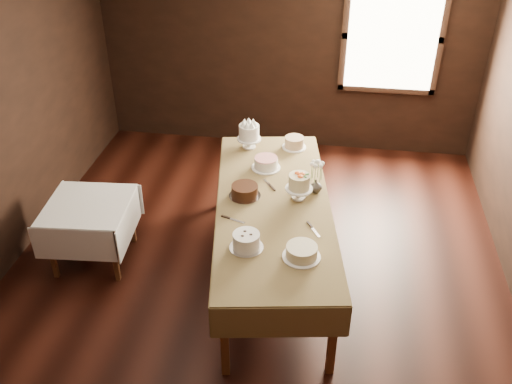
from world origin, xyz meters
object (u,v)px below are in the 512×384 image
at_px(display_table, 273,209).
at_px(cake_chocolate, 245,191).
at_px(cake_speckled, 294,143).
at_px(cake_flowers, 299,188).
at_px(cake_server_b, 316,232).
at_px(flower_vase, 316,186).
at_px(side_table, 88,211).
at_px(cake_server_d, 303,187).
at_px(cake_server_c, 267,183).
at_px(cake_swirl, 246,242).
at_px(cake_cream, 302,252).
at_px(cake_lattice, 266,164).
at_px(cake_server_e, 237,221).
at_px(cake_meringue, 249,137).

xyz_separation_m(display_table, cake_chocolate, (-0.29, 0.08, 0.12)).
relative_size(cake_speckled, cake_flowers, 1.06).
relative_size(cake_chocolate, cake_server_b, 1.32).
bearing_deg(cake_flowers, flower_vase, 43.05).
xyz_separation_m(side_table, cake_server_d, (2.09, 0.38, 0.24)).
xyz_separation_m(cake_server_c, cake_server_d, (0.35, -0.03, 0.00)).
bearing_deg(display_table, cake_swirl, -101.51).
bearing_deg(cake_cream, cake_lattice, 109.30).
bearing_deg(flower_vase, cake_speckled, 108.57).
bearing_deg(cake_speckled, flower_vase, -71.43).
height_order(cake_speckled, cake_cream, cake_speckled).
bearing_deg(flower_vase, cake_cream, -92.83).
relative_size(cake_chocolate, cake_server_c, 1.32).
height_order(cake_speckled, cake_server_b, cake_speckled).
bearing_deg(cake_cream, display_table, 113.57).
bearing_deg(cake_lattice, cake_server_e, -97.47).
bearing_deg(cake_cream, cake_flowers, 96.62).
bearing_deg(cake_server_d, cake_swirl, -160.91).
relative_size(cake_cream, cake_server_d, 1.45).
xyz_separation_m(cake_lattice, cake_server_d, (0.41, -0.32, -0.05)).
xyz_separation_m(side_table, cake_server_b, (2.26, -0.33, 0.24)).
bearing_deg(cake_server_b, cake_flowers, 170.94).
bearing_deg(side_table, cake_speckled, 31.47).
bearing_deg(display_table, cake_server_b, -43.12).
distance_m(cake_chocolate, cake_flowers, 0.52).
relative_size(cake_swirl, cake_server_b, 1.34).
height_order(cake_flowers, cake_server_c, cake_flowers).
bearing_deg(cake_meringue, cake_server_b, -60.37).
xyz_separation_m(cake_chocolate, cake_server_b, (0.71, -0.47, -0.05)).
bearing_deg(cake_server_c, cake_server_d, -129.84).
bearing_deg(side_table, cake_swirl, -20.46).
bearing_deg(side_table, cake_meringue, 37.66).
distance_m(cake_chocolate, cake_swirl, 0.79).
distance_m(cake_lattice, flower_vase, 0.65).
bearing_deg(cake_flowers, cake_server_c, 145.51).
xyz_separation_m(cake_cream, cake_server_b, (0.09, 0.35, -0.05)).
xyz_separation_m(cake_server_c, flower_vase, (0.48, -0.09, 0.06)).
bearing_deg(cake_cream, cake_speckled, 97.26).
bearing_deg(cake_server_c, cake_swirl, 143.56).
bearing_deg(cake_chocolate, cake_server_c, 56.48).
xyz_separation_m(cake_server_b, cake_server_c, (-0.52, 0.74, 0.00)).
bearing_deg(cake_meringue, cake_server_d, -48.42).
xyz_separation_m(cake_swirl, flower_vase, (0.52, 0.96, -0.01)).
bearing_deg(flower_vase, cake_server_d, 157.67).
bearing_deg(cake_meringue, cake_server_e, -85.12).
height_order(cake_server_b, cake_server_c, same).
relative_size(cake_server_b, cake_server_d, 1.00).
height_order(display_table, cake_cream, cake_cream).
xyz_separation_m(cake_lattice, cake_chocolate, (-0.13, -0.56, 0.00)).
xyz_separation_m(cake_chocolate, cake_server_c, (0.18, 0.27, -0.05)).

